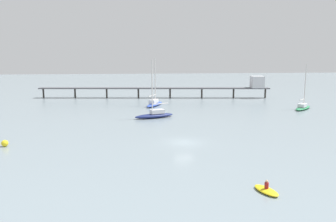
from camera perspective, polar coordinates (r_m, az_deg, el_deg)
The scene contains 7 objects.
ground_plane at distance 44.91m, azimuth 2.82°, elevation -5.61°, with size 400.00×400.00×0.00m, color gray.
pier at distance 94.69m, azimuth 5.15°, elevation 4.50°, with size 67.61×11.44×6.43m.
sailboat_blue at distance 78.53m, azimuth -2.44°, elevation 1.46°, with size 5.66×8.95×11.68m.
sailboat_navy at distance 62.79m, azimuth -2.39°, elevation -0.58°, with size 8.27×4.48×11.31m.
sailboat_green at distance 79.64m, azimuth 22.97°, elevation 0.74°, with size 7.36×7.25×10.35m.
dinghy_yellow at distance 30.10m, azimuth 17.17°, elevation -13.35°, with size 1.99×3.00×1.14m.
mooring_buoy_inner at distance 47.90m, azimuth -27.15°, elevation -5.15°, with size 0.89×0.89×0.89m, color yellow.
Camera 1 is at (-7.52, -42.71, 11.65)m, focal length 34.09 mm.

